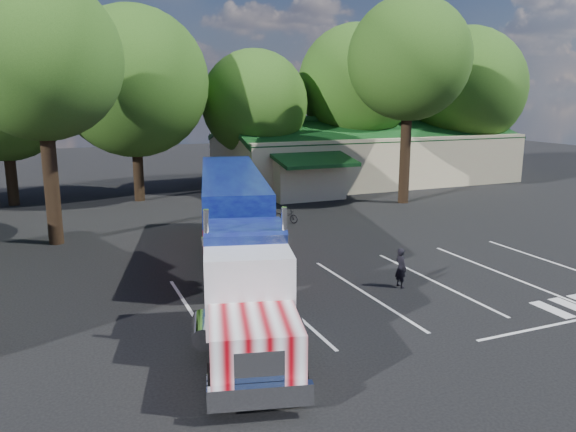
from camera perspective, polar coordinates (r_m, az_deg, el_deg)
name	(u,v)px	position (r m, az deg, el deg)	size (l,w,h in m)	color
ground	(299,252)	(26.40, 1.13, -3.64)	(120.00, 120.00, 0.00)	black
event_hall	(364,156)	(47.80, 7.68, 6.11)	(24.20, 14.12, 5.55)	#BFB98E
tree_row_b	(3,96)	(41.13, -26.98, 10.81)	(8.40, 8.40, 11.35)	black
tree_row_c	(133,82)	(39.79, -15.45, 12.98)	(10.00, 10.00, 13.05)	black
tree_row_d	(255,103)	(43.16, -3.41, 11.37)	(8.00, 8.00, 10.60)	black
tree_row_e	(356,84)	(47.34, 6.97, 13.19)	(9.60, 9.60, 12.90)	black
tree_row_f	(465,88)	(52.04, 17.50, 12.31)	(10.40, 10.40, 13.00)	black
tree_near_left	(40,59)	(29.28, -23.87, 14.34)	(7.60, 7.60, 12.65)	black
tree_near_right	(409,59)	(38.54, 12.22, 15.30)	(8.00, 8.00, 13.50)	black
semi_truck	(235,220)	(22.57, -5.44, -0.36)	(7.19, 19.57, 4.11)	black
woman	(401,268)	(21.89, 11.39, -5.16)	(0.56, 0.37, 1.54)	black
bicycle	(286,216)	(32.29, -0.18, 0.03)	(0.53, 1.51, 0.79)	black
silver_sedan	(368,180)	(43.85, 8.16, 3.65)	(1.62, 4.65, 1.53)	#B7BAC0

